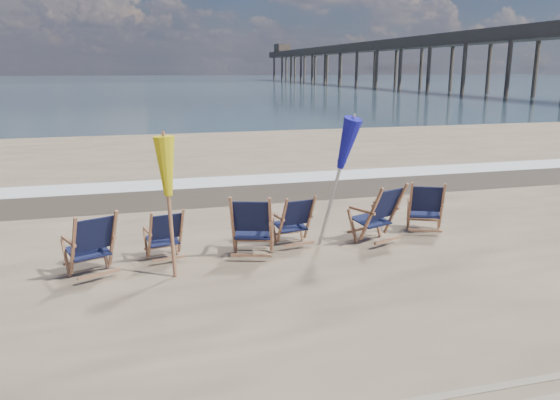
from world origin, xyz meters
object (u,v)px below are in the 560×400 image
(beach_chair_0, at_px, (113,241))
(beach_chair_2, at_px, (271,227))
(umbrella_blue, at_px, (335,145))
(fishing_pier, at_px, (392,58))
(umbrella_yellow, at_px, (168,174))
(beach_chair_5, at_px, (442,208))
(beach_chair_4, at_px, (395,211))
(beach_chair_1, at_px, (181,233))
(beach_chair_3, at_px, (310,219))

(beach_chair_0, xyz_separation_m, beach_chair_2, (2.40, 0.01, 0.03))
(umbrella_blue, relative_size, fishing_pier, 0.02)
(umbrella_yellow, xyz_separation_m, umbrella_blue, (2.74, 0.57, 0.24))
(fishing_pier, bearing_deg, umbrella_yellow, -118.80)
(beach_chair_2, relative_size, umbrella_blue, 0.47)
(umbrella_blue, distance_m, fishing_pier, 80.92)
(beach_chair_5, distance_m, umbrella_yellow, 5.11)
(umbrella_yellow, distance_m, umbrella_blue, 2.81)
(umbrella_blue, bearing_deg, fishing_pier, 62.71)
(beach_chair_0, xyz_separation_m, fishing_pier, (40.64, 72.12, 4.13))
(beach_chair_0, height_order, umbrella_yellow, umbrella_yellow)
(beach_chair_2, xyz_separation_m, beach_chair_4, (2.36, 0.35, 0.01))
(beach_chair_1, height_order, beach_chair_4, beach_chair_4)
(beach_chair_4, height_order, fishing_pier, fishing_pier)
(beach_chair_3, height_order, umbrella_blue, umbrella_blue)
(beach_chair_1, distance_m, beach_chair_2, 1.43)
(umbrella_yellow, distance_m, fishing_pier, 82.72)
(beach_chair_4, bearing_deg, umbrella_blue, -16.77)
(beach_chair_0, distance_m, fishing_pier, 82.88)
(beach_chair_5, bearing_deg, beach_chair_1, 25.97)
(fishing_pier, bearing_deg, beach_chair_5, -115.96)
(beach_chair_4, distance_m, umbrella_yellow, 4.12)
(beach_chair_0, bearing_deg, beach_chair_2, 157.32)
(beach_chair_2, distance_m, beach_chair_4, 2.39)
(beach_chair_0, xyz_separation_m, beach_chair_5, (5.76, 0.47, -0.01))
(beach_chair_2, xyz_separation_m, beach_chair_3, (0.84, 0.53, -0.08))
(beach_chair_2, height_order, umbrella_blue, umbrella_blue)
(beach_chair_3, height_order, fishing_pier, fishing_pier)
(beach_chair_0, distance_m, beach_chair_5, 5.78)
(beach_chair_3, bearing_deg, fishing_pier, -126.06)
(beach_chair_2, height_order, umbrella_yellow, umbrella_yellow)
(beach_chair_5, bearing_deg, beach_chair_4, 31.52)
(beach_chair_3, bearing_deg, beach_chair_2, 23.71)
(beach_chair_2, relative_size, fishing_pier, 0.01)
(beach_chair_4, bearing_deg, umbrella_yellow, -11.96)
(beach_chair_1, relative_size, beach_chair_3, 0.95)
(beach_chair_3, relative_size, umbrella_yellow, 0.45)
(beach_chair_1, xyz_separation_m, beach_chair_5, (4.73, 0.09, 0.07))
(beach_chair_3, distance_m, fishing_pier, 80.87)
(beach_chair_0, bearing_deg, beach_chair_3, 166.49)
(beach_chair_3, relative_size, fishing_pier, 0.01)
(beach_chair_2, distance_m, umbrella_blue, 1.71)
(beach_chair_1, xyz_separation_m, beach_chair_4, (3.74, -0.03, 0.11))
(beach_chair_1, relative_size, fishing_pier, 0.01)
(beach_chair_3, distance_m, umbrella_yellow, 2.78)
(beach_chair_1, relative_size, umbrella_yellow, 0.43)
(beach_chair_2, xyz_separation_m, fishing_pier, (38.24, 72.11, 4.11))
(beach_chair_2, xyz_separation_m, umbrella_blue, (1.16, 0.24, 1.24))
(beach_chair_0, bearing_deg, fishing_pier, -142.30)
(beach_chair_1, relative_size, beach_chair_5, 0.87)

